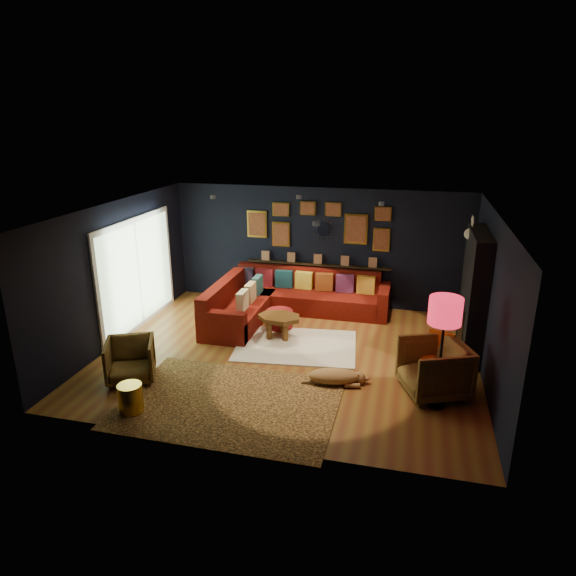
% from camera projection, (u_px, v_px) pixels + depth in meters
% --- Properties ---
extents(floor, '(6.50, 6.50, 0.00)m').
position_uv_depth(floor, '(289.00, 354.00, 9.16)').
color(floor, brown).
rests_on(floor, ground).
extents(room_walls, '(6.50, 6.50, 6.50)m').
position_uv_depth(room_walls, '(289.00, 269.00, 8.65)').
color(room_walls, black).
rests_on(room_walls, ground).
extents(sectional, '(3.41, 2.69, 0.86)m').
position_uv_depth(sectional, '(281.00, 301.00, 10.86)').
color(sectional, maroon).
rests_on(sectional, ground).
extents(ledge, '(3.20, 0.12, 0.04)m').
position_uv_depth(ledge, '(318.00, 265.00, 11.33)').
color(ledge, black).
rests_on(ledge, room_walls).
extents(gallery_wall, '(3.15, 0.04, 1.02)m').
position_uv_depth(gallery_wall, '(318.00, 225.00, 11.08)').
color(gallery_wall, gold).
rests_on(gallery_wall, room_walls).
extents(sunburst_mirror, '(0.47, 0.16, 0.47)m').
position_uv_depth(sunburst_mirror, '(323.00, 230.00, 11.09)').
color(sunburst_mirror, silver).
rests_on(sunburst_mirror, room_walls).
extents(fireplace, '(0.31, 1.60, 2.20)m').
position_uv_depth(fireplace, '(473.00, 298.00, 8.96)').
color(fireplace, black).
rests_on(fireplace, ground).
extents(deer_head, '(0.50, 0.28, 0.45)m').
position_uv_depth(deer_head, '(480.00, 234.00, 9.08)').
color(deer_head, white).
rests_on(deer_head, fireplace).
extents(sliding_door, '(0.06, 2.80, 2.20)m').
position_uv_depth(sliding_door, '(138.00, 273.00, 10.09)').
color(sliding_door, white).
rests_on(sliding_door, ground).
extents(ceiling_spots, '(3.30, 2.50, 0.06)m').
position_uv_depth(ceiling_spots, '(300.00, 204.00, 9.07)').
color(ceiling_spots, black).
rests_on(ceiling_spots, room_walls).
extents(shag_rug, '(2.34, 1.81, 0.03)m').
position_uv_depth(shag_rug, '(296.00, 346.00, 9.47)').
color(shag_rug, white).
rests_on(shag_rug, ground).
extents(leopard_rug, '(3.19, 2.29, 0.02)m').
position_uv_depth(leopard_rug, '(230.00, 403.00, 7.61)').
color(leopard_rug, '#C78948').
rests_on(leopard_rug, ground).
extents(coffee_table, '(0.90, 0.70, 0.42)m').
position_uv_depth(coffee_table, '(279.00, 320.00, 9.73)').
color(coffee_table, brown).
rests_on(coffee_table, shag_rug).
extents(pouf, '(0.53, 0.53, 0.35)m').
position_uv_depth(pouf, '(279.00, 319.00, 10.22)').
color(pouf, maroon).
rests_on(pouf, shag_rug).
extents(armchair_left, '(0.95, 0.92, 0.75)m').
position_uv_depth(armchair_left, '(130.00, 358.00, 8.19)').
color(armchair_left, olive).
rests_on(armchair_left, ground).
extents(armchair_right, '(1.12, 1.15, 0.92)m').
position_uv_depth(armchair_right, '(434.00, 366.00, 7.74)').
color(armchair_right, olive).
rests_on(armchair_right, ground).
extents(gold_stool, '(0.35, 0.35, 0.43)m').
position_uv_depth(gold_stool, '(131.00, 398.00, 7.33)').
color(gold_stool, gold).
rests_on(gold_stool, ground).
extents(orange_chair, '(0.52, 0.52, 0.86)m').
position_uv_depth(orange_chair, '(438.00, 354.00, 8.03)').
color(orange_chair, black).
rests_on(orange_chair, ground).
extents(floor_lamp, '(0.47, 0.47, 1.69)m').
position_uv_depth(floor_lamp, '(445.00, 316.00, 7.10)').
color(floor_lamp, black).
rests_on(floor_lamp, ground).
extents(dog, '(1.16, 0.73, 0.34)m').
position_uv_depth(dog, '(334.00, 374.00, 8.09)').
color(dog, '#B1814F').
rests_on(dog, leopard_rug).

